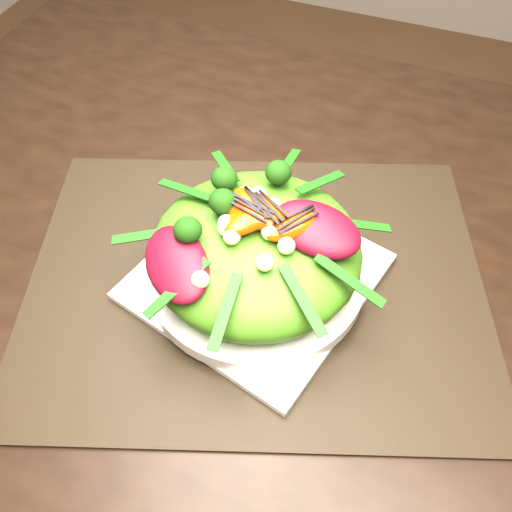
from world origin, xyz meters
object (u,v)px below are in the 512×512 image
(salad_bowl, at_px, (256,269))
(orange_segment, at_px, (248,194))
(lettuce_mound, at_px, (256,249))
(placemat, at_px, (256,280))
(plate_base, at_px, (256,276))
(dining_table, at_px, (425,302))

(salad_bowl, bearing_deg, orange_segment, 123.04)
(lettuce_mound, bearing_deg, salad_bowl, 0.00)
(placemat, distance_m, plate_base, 0.01)
(dining_table, xyz_separation_m, lettuce_mound, (-0.19, -0.06, 0.08))
(placemat, bearing_deg, orange_segment, 123.04)
(plate_base, xyz_separation_m, lettuce_mound, (0.00, 0.00, 0.05))
(dining_table, distance_m, lettuce_mound, 0.21)
(lettuce_mound, bearing_deg, placemat, 0.00)
(lettuce_mound, distance_m, orange_segment, 0.06)
(dining_table, distance_m, salad_bowl, 0.20)
(placemat, distance_m, lettuce_mound, 0.06)
(orange_segment, bearing_deg, lettuce_mound, -56.96)
(placemat, relative_size, lettuce_mound, 2.28)
(placemat, height_order, salad_bowl, salad_bowl)
(dining_table, bearing_deg, orange_segment, -174.03)
(placemat, xyz_separation_m, plate_base, (0.00, 0.00, 0.01))
(dining_table, xyz_separation_m, placemat, (-0.19, -0.06, 0.02))
(salad_bowl, distance_m, orange_segment, 0.09)
(orange_segment, bearing_deg, plate_base, -56.96)
(plate_base, xyz_separation_m, orange_segment, (-0.02, 0.03, 0.10))
(plate_base, distance_m, lettuce_mound, 0.05)
(placemat, distance_m, orange_segment, 0.11)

